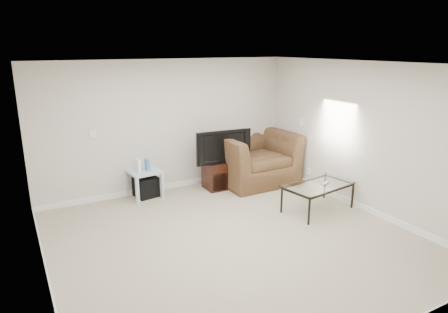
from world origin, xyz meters
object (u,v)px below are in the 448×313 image
television (221,146)px  coffee_table (318,197)px  subwoofer (146,187)px  side_table (145,184)px  tv_stand (221,174)px  recliner (254,150)px

television → coffee_table: size_ratio=0.86×
television → subwoofer: (-1.46, 0.28, -0.68)m
side_table → tv_stand: bearing=-8.8°
subwoofer → tv_stand: bearing=-9.9°
television → recliner: recliner is taller
tv_stand → side_table: bearing=171.8°
side_table → coffee_table: size_ratio=0.45×
side_table → subwoofer: size_ratio=1.42×
recliner → coffee_table: recliner is taller
subwoofer → side_table: bearing=-140.4°
television → coffee_table: 2.09m
coffee_table → tv_stand: bearing=116.5°
television → subwoofer: size_ratio=2.71×
television → recliner: 0.79m
television → coffee_table: bearing=-58.7°
recliner → coffee_table: bearing=-86.5°
tv_stand → television: size_ratio=0.62×
side_table → recliner: 2.31m
television → coffee_table: (0.90, -1.78, -0.63)m
recliner → coffee_table: 1.86m
coffee_table → recliner: bearing=94.2°
tv_stand → side_table: (-1.49, 0.23, -0.01)m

